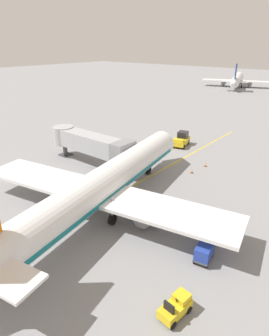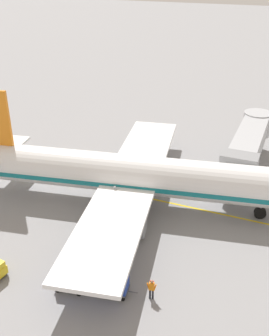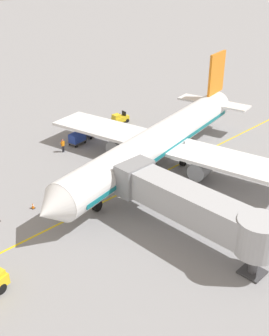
{
  "view_description": "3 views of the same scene",
  "coord_description": "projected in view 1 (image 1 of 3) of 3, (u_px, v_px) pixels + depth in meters",
  "views": [
    {
      "loc": [
        22.08,
        -19.39,
        17.45
      ],
      "look_at": [
        1.08,
        6.14,
        3.18
      ],
      "focal_mm": 31.25,
      "sensor_mm": 36.0,
      "label": 1
    },
    {
      "loc": [
        32.45,
        12.82,
        21.37
      ],
      "look_at": [
        1.34,
        -0.21,
        3.87
      ],
      "focal_mm": 43.11,
      "sensor_mm": 36.0,
      "label": 2
    },
    {
      "loc": [
        -27.16,
        32.8,
        21.91
      ],
      "look_at": [
        -0.6,
        6.25,
        2.66
      ],
      "focal_mm": 44.23,
      "sensor_mm": 36.0,
      "label": 3
    }
  ],
  "objects": [
    {
      "name": "pushback_tractor",
      "position": [
        181.0,
        140.0,
        53.22
      ],
      "size": [
        3.17,
        4.79,
        2.4
      ],
      "color": "gold",
      "rests_on": "ground"
    },
    {
      "name": "baggage_cart_front",
      "position": [
        212.0,
        231.0,
        27.7
      ],
      "size": [
        1.65,
        2.97,
        1.58
      ],
      "color": "#4C4C51",
      "rests_on": "ground"
    },
    {
      "name": "baggage_cart_second_in_train",
      "position": [
        204.0,
        251.0,
        25.07
      ],
      "size": [
        1.65,
        2.97,
        1.58
      ],
      "color": "#4C4C51",
      "rests_on": "ground"
    },
    {
      "name": "baggage_tug_lead",
      "position": [
        176.0,
        307.0,
        20.08
      ],
      "size": [
        1.53,
        2.62,
        1.62
      ],
      "color": "gold",
      "rests_on": "ground"
    },
    {
      "name": "parked_airliner",
      "position": [
        102.0,
        185.0,
        31.62
      ],
      "size": [
        30.44,
        37.17,
        10.63
      ],
      "color": "white",
      "rests_on": "ground"
    },
    {
      "name": "jet_bridge",
      "position": [
        90.0,
        143.0,
        44.13
      ],
      "size": [
        15.6,
        3.5,
        4.98
      ],
      "color": "#A8AAAF",
      "rests_on": "ground"
    },
    {
      "name": "gate_lead_in_line",
      "position": [
        93.0,
        207.0,
        33.54
      ],
      "size": [
        0.24,
        80.0,
        0.01
      ],
      "primitive_type": "cube",
      "color": "gold",
      "rests_on": "ground"
    },
    {
      "name": "safety_cone_nose_right",
      "position": [
        205.0,
        165.0,
        44.52
      ],
      "size": [
        0.36,
        0.36,
        0.59
      ],
      "color": "black",
      "rests_on": "ground"
    },
    {
      "name": "ground_crew_wing_walker",
      "position": [
        218.0,
        217.0,
        29.95
      ],
      "size": [
        0.29,
        0.73,
        1.69
      ],
      "color": "#232328",
      "rests_on": "ground"
    },
    {
      "name": "distant_taxiing_airliner",
      "position": [
        237.0,
        79.0,
        122.96
      ],
      "size": [
        28.65,
        34.64,
        10.1
      ],
      "color": "white",
      "rests_on": "ground"
    },
    {
      "name": "safety_cone_nose_left",
      "position": [
        192.0,
        171.0,
        42.24
      ],
      "size": [
        0.36,
        0.36,
        0.59
      ],
      "color": "black",
      "rests_on": "ground"
    },
    {
      "name": "ground_plane",
      "position": [
        93.0,
        207.0,
        33.54
      ],
      "size": [
        400.0,
        400.0,
        0.0
      ],
      "primitive_type": "plane",
      "color": "gray"
    }
  ]
}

